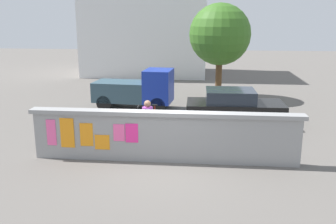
# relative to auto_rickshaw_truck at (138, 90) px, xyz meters

# --- Properties ---
(ground) EXTENTS (60.00, 60.00, 0.00)m
(ground) POSITION_rel_auto_rickshaw_truck_xyz_m (1.94, 1.58, -0.90)
(ground) COLOR #605B56
(poster_wall) EXTENTS (8.02, 0.42, 1.52)m
(poster_wall) POSITION_rel_auto_rickshaw_truck_xyz_m (1.93, -6.42, -0.12)
(poster_wall) COLOR gray
(poster_wall) RESTS_ON ground
(auto_rickshaw_truck) EXTENTS (3.72, 1.81, 1.85)m
(auto_rickshaw_truck) POSITION_rel_auto_rickshaw_truck_xyz_m (0.00, 0.00, 0.00)
(auto_rickshaw_truck) COLOR black
(auto_rickshaw_truck) RESTS_ON ground
(car_parked) EXTENTS (3.83, 1.78, 1.40)m
(car_parked) POSITION_rel_auto_rickshaw_truck_xyz_m (4.25, -2.22, -0.17)
(car_parked) COLOR black
(car_parked) RESTS_ON ground
(motorcycle) EXTENTS (1.89, 0.59, 0.87)m
(motorcycle) POSITION_rel_auto_rickshaw_truck_xyz_m (-0.60, -4.18, -0.44)
(motorcycle) COLOR black
(motorcycle) RESTS_ON ground
(bicycle_far) EXTENTS (1.71, 0.44, 0.95)m
(bicycle_far) POSITION_rel_auto_rickshaw_truck_xyz_m (1.07, -3.17, -0.54)
(bicycle_far) COLOR black
(bicycle_far) RESTS_ON ground
(person_walking) EXTENTS (0.42, 0.42, 1.62)m
(person_walking) POSITION_rel_auto_rickshaw_truck_xyz_m (1.30, -5.43, 0.09)
(person_walking) COLOR purple
(person_walking) RESTS_ON ground
(tree_roadside) EXTENTS (3.12, 3.12, 4.86)m
(tree_roadside) POSITION_rel_auto_rickshaw_truck_xyz_m (3.80, 2.70, 2.39)
(tree_roadside) COLOR brown
(tree_roadside) RESTS_ON ground
(building_background) EXTENTS (9.00, 6.18, 8.89)m
(building_background) POSITION_rel_auto_rickshaw_truck_xyz_m (-1.24, 11.23, 3.57)
(building_background) COLOR silver
(building_background) RESTS_ON ground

